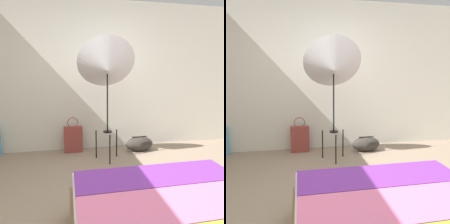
{
  "view_description": "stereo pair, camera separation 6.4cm",
  "coord_description": "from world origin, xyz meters",
  "views": [
    {
      "loc": [
        -0.38,
        -1.62,
        1.35
      ],
      "look_at": [
        0.24,
        1.45,
        0.8
      ],
      "focal_mm": 35.0,
      "sensor_mm": 36.0,
      "label": 1
    },
    {
      "loc": [
        -0.32,
        -1.63,
        1.35
      ],
      "look_at": [
        0.24,
        1.45,
        0.8
      ],
      "focal_mm": 35.0,
      "sensor_mm": 36.0,
      "label": 2
    }
  ],
  "objects": [
    {
      "name": "wall_back",
      "position": [
        0.0,
        2.29,
        1.3
      ],
      "size": [
        8.0,
        0.05,
        2.6
      ],
      "color": "beige",
      "rests_on": "ground_plane"
    },
    {
      "name": "photo_umbrella",
      "position": [
        0.21,
        1.65,
        1.45
      ],
      "size": [
        0.9,
        0.7,
        1.89
      ],
      "color": "black",
      "rests_on": "ground_plane"
    },
    {
      "name": "tote_bag",
      "position": [
        -0.32,
        2.11,
        0.23
      ],
      "size": [
        0.32,
        0.12,
        0.62
      ],
      "color": "brown",
      "rests_on": "ground_plane"
    },
    {
      "name": "duffel_bag",
      "position": [
        0.83,
        1.93,
        0.13
      ],
      "size": [
        0.49,
        0.25,
        0.26
      ],
      "color": "#332D28",
      "rests_on": "ground_plane"
    }
  ]
}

